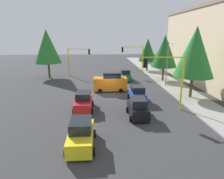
{
  "coord_description": "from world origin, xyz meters",
  "views": [
    {
      "loc": [
        25.87,
        -1.31,
        7.96
      ],
      "look_at": [
        1.56,
        0.24,
        1.2
      ],
      "focal_mm": 31.43,
      "sensor_mm": 36.0,
      "label": 1
    }
  ],
  "objects_px": {
    "traffic_signal_far_right": "(78,56)",
    "car_blue": "(137,94)",
    "car_red": "(83,102)",
    "traffic_signal_near_left": "(167,73)",
    "street_lamp_curbside": "(168,60)",
    "tree_roadside_near": "(195,52)",
    "tree_roadside_mid": "(165,51)",
    "car_yellow": "(81,134)",
    "car_green": "(125,75)",
    "tree_opposite_side": "(47,46)",
    "car_black": "(138,108)",
    "tree_roadside_far": "(148,50)",
    "traffic_signal_far_left": "(134,55)",
    "delivery_van_orange": "(110,82)"
  },
  "relations": [
    {
      "from": "car_green",
      "to": "tree_roadside_far",
      "type": "bearing_deg",
      "value": 145.2
    },
    {
      "from": "tree_roadside_near",
      "to": "car_blue",
      "type": "bearing_deg",
      "value": -83.03
    },
    {
      "from": "tree_opposite_side",
      "to": "car_black",
      "type": "xyz_separation_m",
      "value": [
        19.65,
        13.44,
        -5.05
      ]
    },
    {
      "from": "traffic_signal_near_left",
      "to": "car_black",
      "type": "distance_m",
      "value": 4.94
    },
    {
      "from": "street_lamp_curbside",
      "to": "tree_opposite_side",
      "type": "bearing_deg",
      "value": -112.55
    },
    {
      "from": "street_lamp_curbside",
      "to": "tree_opposite_side",
      "type": "distance_m",
      "value": 21.93
    },
    {
      "from": "car_yellow",
      "to": "car_black",
      "type": "relative_size",
      "value": 1.11
    },
    {
      "from": "traffic_signal_far_right",
      "to": "street_lamp_curbside",
      "type": "height_order",
      "value": "street_lamp_curbside"
    },
    {
      "from": "car_green",
      "to": "car_red",
      "type": "height_order",
      "value": "same"
    },
    {
      "from": "car_red",
      "to": "traffic_signal_near_left",
      "type": "bearing_deg",
      "value": 85.75
    },
    {
      "from": "car_red",
      "to": "traffic_signal_far_right",
      "type": "bearing_deg",
      "value": -172.57
    },
    {
      "from": "street_lamp_curbside",
      "to": "car_blue",
      "type": "distance_m",
      "value": 9.44
    },
    {
      "from": "street_lamp_curbside",
      "to": "car_red",
      "type": "distance_m",
      "value": 15.63
    },
    {
      "from": "tree_roadside_mid",
      "to": "car_red",
      "type": "height_order",
      "value": "tree_roadside_mid"
    },
    {
      "from": "tree_roadside_near",
      "to": "car_red",
      "type": "xyz_separation_m",
      "value": [
        3.34,
        -13.64,
        -5.07
      ]
    },
    {
      "from": "tree_roadside_near",
      "to": "car_blue",
      "type": "distance_m",
      "value": 8.87
    },
    {
      "from": "tree_roadside_mid",
      "to": "car_yellow",
      "type": "bearing_deg",
      "value": -31.64
    },
    {
      "from": "tree_roadside_near",
      "to": "car_red",
      "type": "bearing_deg",
      "value": -76.24
    },
    {
      "from": "car_black",
      "to": "car_red",
      "type": "xyz_separation_m",
      "value": [
        -2.31,
        -5.58,
        0.0
      ]
    },
    {
      "from": "car_black",
      "to": "delivery_van_orange",
      "type": "bearing_deg",
      "value": -167.14
    },
    {
      "from": "street_lamp_curbside",
      "to": "car_black",
      "type": "relative_size",
      "value": 1.87
    },
    {
      "from": "car_red",
      "to": "car_blue",
      "type": "bearing_deg",
      "value": 110.93
    },
    {
      "from": "traffic_signal_far_right",
      "to": "car_green",
      "type": "height_order",
      "value": "traffic_signal_far_right"
    },
    {
      "from": "car_red",
      "to": "car_blue",
      "type": "relative_size",
      "value": 1.1
    },
    {
      "from": "car_yellow",
      "to": "tree_roadside_mid",
      "type": "bearing_deg",
      "value": 148.36
    },
    {
      "from": "tree_opposite_side",
      "to": "car_black",
      "type": "distance_m",
      "value": 24.34
    },
    {
      "from": "traffic_signal_far_right",
      "to": "car_blue",
      "type": "distance_m",
      "value": 19.34
    },
    {
      "from": "traffic_signal_near_left",
      "to": "tree_roadside_near",
      "type": "distance_m",
      "value": 6.47
    },
    {
      "from": "traffic_signal_far_right",
      "to": "car_red",
      "type": "xyz_separation_m",
      "value": [
        19.34,
        2.52,
        -2.98
      ]
    },
    {
      "from": "traffic_signal_far_right",
      "to": "tree_roadside_far",
      "type": "height_order",
      "value": "tree_roadside_far"
    },
    {
      "from": "tree_roadside_near",
      "to": "traffic_signal_far_right",
      "type": "bearing_deg",
      "value": -134.71
    },
    {
      "from": "delivery_van_orange",
      "to": "car_red",
      "type": "bearing_deg",
      "value": -24.71
    },
    {
      "from": "tree_roadside_near",
      "to": "car_green",
      "type": "xyz_separation_m",
      "value": [
        -11.12,
        -7.17,
        -5.07
      ]
    },
    {
      "from": "car_black",
      "to": "traffic_signal_far_right",
      "type": "bearing_deg",
      "value": -159.48
    },
    {
      "from": "car_black",
      "to": "car_blue",
      "type": "relative_size",
      "value": 1.03
    },
    {
      "from": "tree_roadside_mid",
      "to": "car_green",
      "type": "bearing_deg",
      "value": -99.53
    },
    {
      "from": "traffic_signal_near_left",
      "to": "car_yellow",
      "type": "bearing_deg",
      "value": -51.68
    },
    {
      "from": "car_yellow",
      "to": "traffic_signal_far_right",
      "type": "bearing_deg",
      "value": -173.8
    },
    {
      "from": "traffic_signal_far_left",
      "to": "tree_opposite_side",
      "type": "bearing_deg",
      "value": -83.18
    },
    {
      "from": "traffic_signal_far_left",
      "to": "car_blue",
      "type": "distance_m",
      "value": 17.36
    },
    {
      "from": "traffic_signal_far_right",
      "to": "car_green",
      "type": "bearing_deg",
      "value": 61.52
    },
    {
      "from": "street_lamp_curbside",
      "to": "traffic_signal_near_left",
      "type": "bearing_deg",
      "value": -19.83
    },
    {
      "from": "traffic_signal_far_right",
      "to": "car_yellow",
      "type": "xyz_separation_m",
      "value": [
        26.72,
        2.9,
        -2.98
      ]
    },
    {
      "from": "tree_roadside_near",
      "to": "car_green",
      "type": "height_order",
      "value": "tree_roadside_near"
    },
    {
      "from": "tree_roadside_far",
      "to": "delivery_van_orange",
      "type": "relative_size",
      "value": 1.51
    },
    {
      "from": "car_green",
      "to": "car_red",
      "type": "distance_m",
      "value": 15.84
    },
    {
      "from": "tree_opposite_side",
      "to": "car_blue",
      "type": "bearing_deg",
      "value": 43.82
    },
    {
      "from": "tree_opposite_side",
      "to": "traffic_signal_near_left",
      "type": "bearing_deg",
      "value": 42.91
    },
    {
      "from": "car_blue",
      "to": "car_red",
      "type": "bearing_deg",
      "value": -69.07
    },
    {
      "from": "street_lamp_curbside",
      "to": "tree_roadside_near",
      "type": "distance_m",
      "value": 5.98
    }
  ]
}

